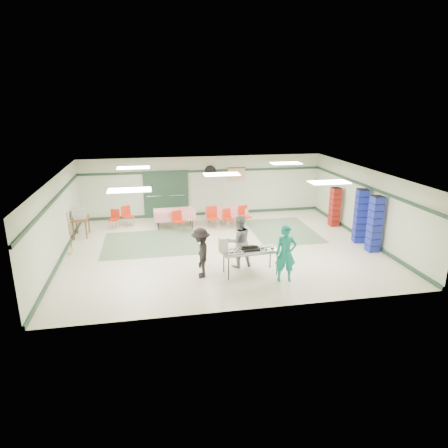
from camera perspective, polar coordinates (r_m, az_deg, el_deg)
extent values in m
plane|color=beige|center=(14.42, -0.33, -3.43)|extent=(11.00, 11.00, 0.00)
plane|color=silver|center=(13.71, -0.35, 7.20)|extent=(11.00, 11.00, 0.00)
plane|color=#B9C0A4|center=(18.33, -2.89, 5.43)|extent=(11.00, 0.00, 11.00)
plane|color=#B9C0A4|center=(9.84, 4.41, -5.11)|extent=(11.00, 0.00, 11.00)
plane|color=#B9C0A4|center=(14.13, -22.85, 0.51)|extent=(0.00, 9.00, 9.00)
plane|color=#B9C0A4|center=(15.91, 19.56, 2.63)|extent=(0.00, 9.00, 9.00)
cube|color=#203B29|center=(18.17, -2.91, 7.57)|extent=(11.00, 0.06, 0.10)
cube|color=#203B29|center=(18.61, -2.82, 1.52)|extent=(11.00, 0.06, 0.12)
cube|color=#203B29|center=(13.96, -23.06, 3.27)|extent=(0.06, 9.00, 0.10)
cube|color=#203B29|center=(14.52, -22.15, -4.37)|extent=(0.06, 9.00, 0.12)
cube|color=#203B29|center=(15.75, 19.72, 5.09)|extent=(0.06, 9.00, 0.10)
cube|color=#203B29|center=(16.25, 19.02, -1.78)|extent=(0.06, 9.00, 0.12)
cube|color=#61805E|center=(15.16, -10.37, -2.67)|extent=(3.50, 3.00, 0.01)
cube|color=#61805E|center=(16.48, 8.34, -0.94)|extent=(2.50, 3.50, 0.01)
cube|color=gray|center=(18.17, -9.75, 4.13)|extent=(0.90, 0.06, 2.10)
cube|color=gray|center=(18.21, -6.76, 4.28)|extent=(0.90, 0.06, 2.10)
cube|color=#203B29|center=(18.17, -8.27, 4.19)|extent=(2.00, 0.03, 2.15)
cylinder|color=black|center=(18.18, -1.95, 7.59)|extent=(0.50, 0.10, 0.50)
cube|color=tan|center=(18.44, 1.77, 7.09)|extent=(0.80, 0.02, 0.60)
cube|color=#A7A7A2|center=(12.10, 3.80, -3.85)|extent=(1.80, 0.83, 0.04)
cylinder|color=black|center=(11.79, 0.66, -6.40)|extent=(0.04, 0.04, 0.72)
cylinder|color=black|center=(12.24, 7.58, -5.63)|extent=(0.04, 0.04, 0.72)
cylinder|color=black|center=(12.30, -0.03, -5.37)|extent=(0.04, 0.04, 0.72)
cylinder|color=black|center=(12.73, 6.62, -4.68)|extent=(0.04, 0.04, 0.72)
cube|color=silver|center=(12.14, 6.26, -3.70)|extent=(0.57, 0.45, 0.02)
cube|color=silver|center=(12.21, 3.37, -3.49)|extent=(0.56, 0.44, 0.02)
cube|color=silver|center=(11.89, 1.57, -4.06)|extent=(0.58, 0.46, 0.02)
cube|color=black|center=(12.10, 3.85, -3.56)|extent=(0.52, 0.35, 0.08)
cube|color=white|center=(11.84, -0.10, -3.02)|extent=(0.26, 0.24, 0.45)
imported|color=#148E80|center=(11.71, 8.82, -4.20)|extent=(0.67, 0.50, 1.70)
imported|color=gray|center=(12.58, 2.14, -2.47)|extent=(0.91, 0.76, 1.70)
imported|color=black|center=(11.90, -3.33, -4.13)|extent=(0.68, 1.04, 1.52)
cube|color=red|center=(16.96, 0.33, 2.36)|extent=(1.81, 0.92, 0.05)
cube|color=red|center=(17.01, 0.33, 1.75)|extent=(1.81, 0.94, 0.40)
cylinder|color=black|center=(16.73, -2.05, 0.79)|extent=(0.04, 0.04, 0.72)
cylinder|color=black|center=(16.87, 2.90, 0.92)|extent=(0.04, 0.04, 0.72)
cylinder|color=black|center=(17.29, -2.17, 1.33)|extent=(0.04, 0.04, 0.72)
cylinder|color=black|center=(17.42, 2.62, 1.46)|extent=(0.04, 0.04, 0.72)
cube|color=red|center=(16.69, -7.10, 1.99)|extent=(1.70, 0.79, 0.05)
cube|color=red|center=(16.74, -7.08, 1.36)|extent=(1.70, 0.80, 0.40)
cylinder|color=black|center=(16.48, -9.35, 0.31)|extent=(0.04, 0.04, 0.72)
cylinder|color=black|center=(16.61, -4.57, 0.63)|extent=(0.04, 0.04, 0.72)
cylinder|color=black|center=(17.01, -9.48, 0.84)|extent=(0.04, 0.04, 0.72)
cylinder|color=black|center=(17.14, -4.84, 1.14)|extent=(0.04, 0.04, 0.72)
cube|color=red|center=(16.43, 0.68, 0.72)|extent=(0.50, 0.50, 0.04)
cube|color=red|center=(16.51, 0.35, 1.57)|extent=(0.37, 0.18, 0.39)
cylinder|color=silver|center=(16.29, 0.51, -0.23)|extent=(0.02, 0.02, 0.40)
cylinder|color=silver|center=(16.45, 1.42, -0.06)|extent=(0.02, 0.02, 0.40)
cylinder|color=silver|center=(16.54, -0.06, 0.04)|extent=(0.02, 0.02, 0.40)
cylinder|color=silver|center=(16.69, 0.83, 0.20)|extent=(0.02, 0.02, 0.40)
cube|color=red|center=(16.30, -1.58, 0.80)|extent=(0.48, 0.48, 0.04)
cube|color=red|center=(16.42, -1.77, 1.80)|extent=(0.44, 0.08, 0.44)
cylinder|color=silver|center=(16.17, -2.01, -0.27)|extent=(0.02, 0.02, 0.46)
cylinder|color=silver|center=(16.25, -0.82, -0.17)|extent=(0.02, 0.02, 0.46)
cylinder|color=silver|center=(16.49, -2.32, 0.08)|extent=(0.02, 0.02, 0.46)
cylinder|color=silver|center=(16.58, -1.14, 0.18)|extent=(0.02, 0.02, 0.46)
cube|color=red|center=(16.56, 3.04, 1.01)|extent=(0.55, 0.55, 0.04)
cube|color=red|center=(16.65, 2.69, 1.95)|extent=(0.42, 0.18, 0.43)
cylinder|color=silver|center=(16.40, 2.86, -0.05)|extent=(0.02, 0.02, 0.45)
cylinder|color=silver|center=(16.59, 3.85, 0.13)|extent=(0.02, 0.02, 0.45)
cylinder|color=silver|center=(16.68, 2.22, 0.25)|extent=(0.02, 0.02, 0.45)
cylinder|color=silver|center=(16.86, 3.20, 0.43)|extent=(0.02, 0.02, 0.45)
cube|color=red|center=(16.16, -6.54, 0.38)|extent=(0.48, 0.48, 0.04)
cube|color=red|center=(16.26, -6.75, 1.28)|extent=(0.40, 0.13, 0.40)
cylinder|color=silver|center=(16.04, -6.88, -0.62)|extent=(0.02, 0.02, 0.42)
cylinder|color=silver|center=(16.13, -5.80, -0.48)|extent=(0.02, 0.02, 0.42)
cylinder|color=silver|center=(16.33, -7.21, -0.31)|extent=(0.02, 0.02, 0.42)
cylinder|color=silver|center=(16.41, -6.15, -0.17)|extent=(0.02, 0.02, 0.42)
cube|color=red|center=(17.16, -13.53, 1.04)|extent=(0.55, 0.55, 0.04)
cube|color=red|center=(17.26, -13.86, 1.88)|extent=(0.37, 0.23, 0.41)
cylinder|color=silver|center=(17.01, -13.71, 0.06)|extent=(0.02, 0.02, 0.43)
cylinder|color=silver|center=(17.15, -12.75, 0.27)|extent=(0.02, 0.02, 0.43)
cylinder|color=silver|center=(17.29, -14.20, 0.31)|extent=(0.02, 0.02, 0.43)
cylinder|color=silver|center=(17.43, -13.25, 0.51)|extent=(0.02, 0.02, 0.43)
cube|color=red|center=(17.01, -15.45, 0.64)|extent=(0.48, 0.48, 0.04)
cube|color=red|center=(17.11, -15.28, 1.46)|extent=(0.37, 0.16, 0.38)
cylinder|color=silver|center=(17.00, -16.05, -0.19)|extent=(0.02, 0.02, 0.39)
cylinder|color=silver|center=(16.88, -15.12, -0.23)|extent=(0.02, 0.02, 0.39)
cylinder|color=silver|center=(17.27, -15.65, 0.11)|extent=(0.02, 0.02, 0.39)
cylinder|color=silver|center=(17.15, -14.73, 0.07)|extent=(0.02, 0.02, 0.39)
cube|color=#1A2BA1|center=(15.55, 18.90, 1.09)|extent=(0.46, 0.46, 2.03)
cube|color=#9D210F|center=(17.37, 15.54, 2.37)|extent=(0.37, 0.37, 1.65)
cube|color=#1A2BA1|center=(14.75, 20.73, -0.02)|extent=(0.39, 0.39, 2.00)
cube|color=brown|center=(16.42, -19.85, 0.75)|extent=(0.58, 0.90, 0.05)
cube|color=brown|center=(16.21, -20.72, -0.92)|extent=(0.05, 0.05, 0.70)
cube|color=brown|center=(16.13, -19.09, -0.83)|extent=(0.05, 0.05, 0.70)
cube|color=brown|center=(16.91, -20.32, -0.15)|extent=(0.05, 0.05, 0.70)
cube|color=brown|center=(16.83, -18.76, -0.07)|extent=(0.05, 0.05, 0.70)
cube|color=#A5A5A0|center=(16.35, -19.93, 1.44)|extent=(0.52, 0.47, 0.37)
cylinder|color=brown|center=(14.67, -21.21, -1.08)|extent=(0.07, 0.24, 1.48)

